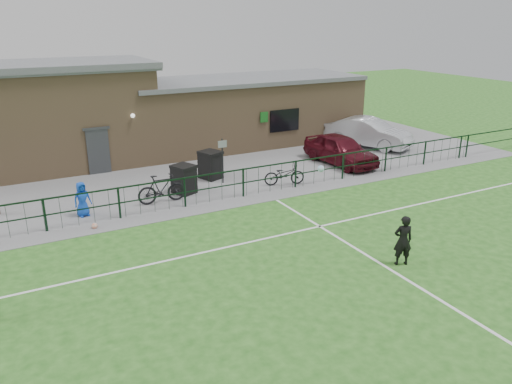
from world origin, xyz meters
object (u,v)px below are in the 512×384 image
wheelie_bin_left (184,180)px  spectator_child (82,199)px  sign_post (223,161)px  ball_ground (95,226)px  bicycle_d (162,189)px  car_maroon (340,149)px  wheelie_bin_right (211,166)px  car_silver (368,133)px  bicycle_e (284,174)px

wheelie_bin_left → spectator_child: (-4.15, -0.65, 0.09)m
sign_post → ball_ground: sign_post is taller
spectator_child → wheelie_bin_left: bearing=-4.7°
sign_post → bicycle_d: sign_post is taller
bicycle_d → ball_ground: (-2.87, -1.34, -0.49)m
wheelie_bin_left → sign_post: size_ratio=0.56×
sign_post → car_maroon: size_ratio=0.46×
spectator_child → sign_post: bearing=-3.2°
ball_ground → wheelie_bin_left: bearing=26.6°
wheelie_bin_right → ball_ground: bearing=-170.8°
car_silver → spectator_child: bearing=167.2°
wheelie_bin_left → spectator_child: spectator_child is taller
sign_post → ball_ground: bearing=-157.5°
wheelie_bin_left → sign_post: bearing=-9.2°
car_maroon → car_silver: (3.51, 2.14, 0.06)m
wheelie_bin_left → bicycle_d: (-1.15, -0.67, 0.02)m
car_silver → sign_post: bearing=168.0°
bicycle_d → ball_ground: bicycle_d is taller
spectator_child → wheelie_bin_right: bearing=5.0°
car_silver → ball_ground: bearing=171.9°
ball_ground → car_silver: bearing=16.4°
car_maroon → ball_ground: size_ratio=21.03×
bicycle_d → spectator_child: spectator_child is taller
car_maroon → car_silver: 4.11m
wheelie_bin_left → bicycle_d: size_ratio=0.58×
car_maroon → ball_ground: car_maroon is taller
sign_post → bicycle_e: size_ratio=1.13×
sign_post → spectator_child: bearing=-169.5°
wheelie_bin_right → sign_post: sign_post is taller
bicycle_d → bicycle_e: 5.40m
bicycle_e → ball_ground: (-8.25, -1.01, -0.38)m
car_silver → bicycle_d: car_silver is taller
sign_post → spectator_child: 6.23m
car_silver → bicycle_e: bearing=-178.9°
ball_ground → spectator_child: bearing=95.2°
car_maroon → car_silver: size_ratio=0.89×
wheelie_bin_left → wheelie_bin_right: 2.22m
sign_post → car_maroon: (6.41, 0.06, -0.27)m
wheelie_bin_right → car_maroon: car_maroon is taller
spectator_child → ball_ground: (0.12, -1.36, -0.57)m
wheelie_bin_left → bicycle_d: 1.33m
sign_post → spectator_child: size_ratio=1.54×
wheelie_bin_right → sign_post: bearing=-97.4°
car_maroon → car_silver: car_silver is taller
bicycle_e → sign_post: bearing=73.3°
wheelie_bin_left → sign_post: sign_post is taller
wheelie_bin_right → car_silver: 10.21m
wheelie_bin_right → bicycle_e: wheelie_bin_right is taller
car_maroon → bicycle_e: 4.43m
bicycle_e → spectator_child: spectator_child is taller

